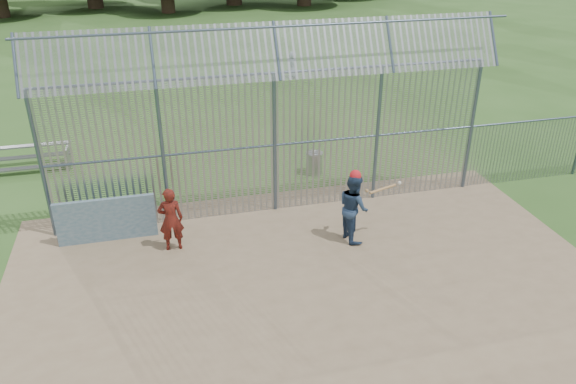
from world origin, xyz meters
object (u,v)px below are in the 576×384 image
object	(u,v)px
batter	(354,207)
onlooker	(171,219)
trash_can	(314,163)
dugout_wall	(106,220)
bleacher	(24,158)

from	to	relation	value
batter	onlooker	bearing A→B (deg)	75.51
onlooker	trash_can	xyz separation A→B (m)	(4.77, 3.51, -0.49)
dugout_wall	trash_can	size ratio (longest dim) A/B	3.05
dugout_wall	batter	distance (m)	6.37
dugout_wall	trash_can	distance (m)	6.93
dugout_wall	batter	size ratio (longest dim) A/B	1.36
dugout_wall	batter	bearing A→B (deg)	-13.18
dugout_wall	batter	xyz separation A→B (m)	(6.20, -1.45, 0.32)
bleacher	onlooker	bearing A→B (deg)	-53.97
bleacher	dugout_wall	bearing A→B (deg)	-61.75
batter	dugout_wall	bearing A→B (deg)	70.13
onlooker	bleacher	world-z (taller)	onlooker
bleacher	batter	bearing A→B (deg)	-36.76
onlooker	batter	bearing A→B (deg)	172.05
dugout_wall	onlooker	world-z (taller)	onlooker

